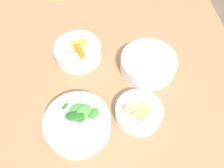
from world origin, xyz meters
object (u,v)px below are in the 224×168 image
at_px(bowl_carrots, 79,51).
at_px(bowl_greens, 79,123).
at_px(bowl_beans_hotdog, 149,63).
at_px(bowl_cookies, 140,111).

relative_size(bowl_carrots, bowl_greens, 0.88).
distance_m(bowl_greens, bowl_beans_hotdog, 0.31).
bearing_deg(bowl_carrots, bowl_cookies, -53.48).
bearing_deg(bowl_cookies, bowl_carrots, 126.52).
relative_size(bowl_carrots, bowl_beans_hotdog, 0.87).
height_order(bowl_greens, bowl_beans_hotdog, bowl_greens).
bearing_deg(bowl_beans_hotdog, bowl_carrots, 163.70).
xyz_separation_m(bowl_carrots, bowl_cookies, (0.18, -0.24, -0.01)).
height_order(bowl_carrots, bowl_greens, bowl_greens).
xyz_separation_m(bowl_beans_hotdog, bowl_cookies, (-0.06, -0.17, -0.00)).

